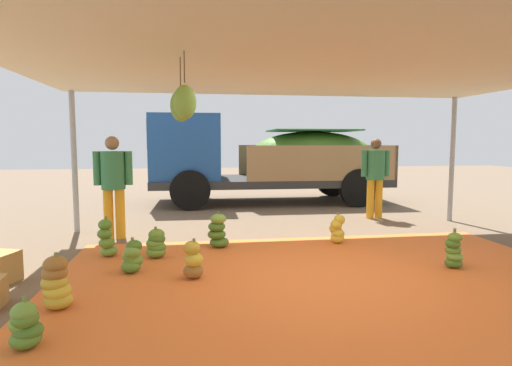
{
  "coord_description": "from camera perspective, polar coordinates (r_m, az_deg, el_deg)",
  "views": [
    {
      "loc": [
        -1.62,
        -4.79,
        1.67
      ],
      "look_at": [
        -0.49,
        2.73,
        0.93
      ],
      "focal_mm": 29.19,
      "sensor_mm": 36.0,
      "label": 1
    }
  ],
  "objects": [
    {
      "name": "worker_0",
      "position": [
        9.51,
        16.03,
        1.47
      ],
      "size": [
        0.65,
        0.39,
        1.76
      ],
      "color": "orange",
      "rests_on": "ground"
    },
    {
      "name": "banana_bunch_8",
      "position": [
        6.67,
        -5.26,
        -6.66
      ],
      "size": [
        0.41,
        0.39,
        0.58
      ],
      "color": "#477523",
      "rests_on": "tarp_orange"
    },
    {
      "name": "banana_bunch_0",
      "position": [
        6.19,
        25.47,
        -8.44
      ],
      "size": [
        0.32,
        0.32,
        0.53
      ],
      "color": "#477523",
      "rests_on": "tarp_orange"
    },
    {
      "name": "ground_plane",
      "position": [
        8.13,
        3.14,
        -6.32
      ],
      "size": [
        40.0,
        40.0,
        0.0
      ],
      "primitive_type": "plane",
      "color": "brown"
    },
    {
      "name": "tent_canopy",
      "position": [
        5.05,
        10.46,
        16.05
      ],
      "size": [
        8.0,
        7.0,
        2.68
      ],
      "color": "#9EA0A5",
      "rests_on": "ground"
    },
    {
      "name": "banana_bunch_1",
      "position": [
        5.65,
        -16.59,
        -9.72
      ],
      "size": [
        0.37,
        0.38,
        0.45
      ],
      "color": "#518428",
      "rests_on": "tarp_orange"
    },
    {
      "name": "tarp_orange",
      "position": [
        5.32,
        9.85,
        -12.77
      ],
      "size": [
        6.71,
        4.36,
        0.01
      ],
      "primitive_type": "cube",
      "color": "orange",
      "rests_on": "ground"
    },
    {
      "name": "banana_bunch_7",
      "position": [
        4.02,
        -29.07,
        -16.74
      ],
      "size": [
        0.34,
        0.32,
        0.43
      ],
      "color": "#518428",
      "rests_on": "tarp_orange"
    },
    {
      "name": "worker_1",
      "position": [
        7.57,
        -18.97,
        0.48
      ],
      "size": [
        0.65,
        0.4,
        1.78
      ],
      "color": "orange",
      "rests_on": "ground"
    },
    {
      "name": "banana_bunch_4",
      "position": [
        7.04,
        11.08,
        -6.3
      ],
      "size": [
        0.32,
        0.3,
        0.52
      ],
      "color": "gold",
      "rests_on": "tarp_orange"
    },
    {
      "name": "banana_bunch_3",
      "position": [
        4.73,
        -25.7,
        -12.35
      ],
      "size": [
        0.4,
        0.4,
        0.57
      ],
      "color": "gold",
      "rests_on": "tarp_orange"
    },
    {
      "name": "cargo_truck_main",
      "position": [
        11.6,
        1.15,
        3.5
      ],
      "size": [
        6.45,
        2.63,
        2.4
      ],
      "color": "#2D2D2D",
      "rests_on": "ground"
    },
    {
      "name": "banana_bunch_6",
      "position": [
        5.24,
        -8.61,
        -10.51
      ],
      "size": [
        0.31,
        0.31,
        0.5
      ],
      "color": "#996628",
      "rests_on": "tarp_orange"
    },
    {
      "name": "banana_bunch_9",
      "position": [
        6.27,
        -13.52,
        -8.13
      ],
      "size": [
        0.38,
        0.38,
        0.45
      ],
      "color": "#60932D",
      "rests_on": "tarp_orange"
    },
    {
      "name": "banana_bunch_5",
      "position": [
        6.48,
        -19.8,
        -7.28
      ],
      "size": [
        0.33,
        0.36,
        0.6
      ],
      "color": "#6B9E38",
      "rests_on": "tarp_orange"
    }
  ]
}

